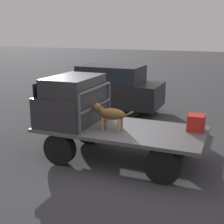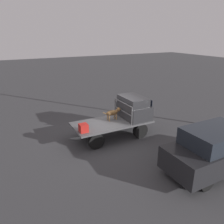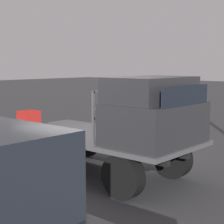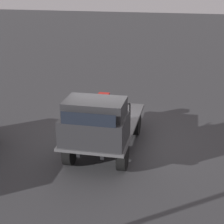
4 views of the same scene
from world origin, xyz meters
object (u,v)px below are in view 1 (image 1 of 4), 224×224
at_px(flatbed_truck, 120,137).
at_px(dog, 109,113).
at_px(cargo_crate, 196,123).
at_px(parked_sedan, 108,88).

distance_m(flatbed_truck, dog, 0.68).
relative_size(flatbed_truck, dog, 3.75).
height_order(flatbed_truck, cargo_crate, cargo_crate).
height_order(cargo_crate, parked_sedan, parked_sedan).
distance_m(dog, parked_sedan, 4.98).
xyz_separation_m(flatbed_truck, cargo_crate, (-1.67, -0.46, 0.41)).
bearing_deg(flatbed_truck, parked_sedan, -63.25).
relative_size(dog, cargo_crate, 2.81).
bearing_deg(parked_sedan, flatbed_truck, 119.13).
xyz_separation_m(cargo_crate, parked_sedan, (3.85, -3.87, -0.13)).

